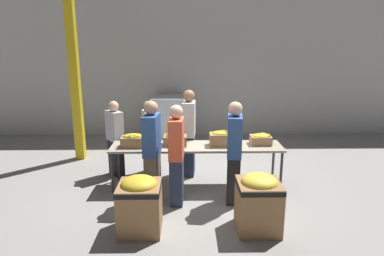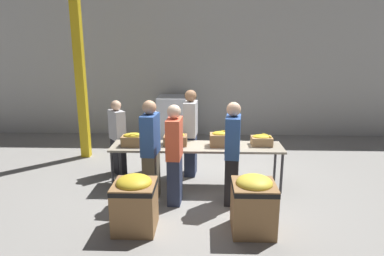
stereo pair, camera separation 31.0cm
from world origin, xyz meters
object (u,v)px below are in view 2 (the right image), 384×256
Objects in this scene: banana_box_0 at (134,139)px; volunteer_0 at (191,133)px; volunteer_3 at (118,138)px; donation_bin_0 at (135,201)px; volunteer_5 at (232,154)px; volunteer_1 at (175,155)px; banana_box_3 at (262,140)px; volunteer_2 at (151,137)px; sorting_table at (197,148)px; banana_box_1 at (175,138)px; volunteer_4 at (151,152)px; banana_box_2 at (221,139)px; support_pillar at (80,74)px; pallet_stack_0 at (175,119)px; donation_bin_1 at (253,202)px.

volunteer_0 is at bearing 32.20° from banana_box_0.
volunteer_3 reaches higher than donation_bin_0.
volunteer_1 is at bearing 99.58° from volunteer_5.
banana_box_3 is 0.25× the size of volunteer_2.
banana_box_3 is 2.94m from volunteer_3.
volunteer_0 is (-0.14, 0.61, 0.13)m from sorting_table.
banana_box_0 is at bearing -32.37° from volunteer_2.
volunteer_1 is (0.05, -0.77, -0.08)m from banana_box_1.
volunteer_3 is 2.39m from donation_bin_0.
banana_box_3 is 0.22× the size of volunteer_4.
banana_box_2 reaches higher than banana_box_1.
sorting_table is 0.99m from volunteer_4.
banana_box_1 is (0.77, 0.10, -0.00)m from banana_box_0.
volunteer_0 is 1.49m from volunteer_5.
sorting_table is at bearing -179.43° from banana_box_2.
support_pillar reaches higher than volunteer_5.
volunteer_4 reaches higher than volunteer_2.
support_pillar is (-2.73, 1.68, 1.24)m from sorting_table.
pallet_stack_0 is (0.11, 3.76, -0.27)m from volunteer_4.
banana_box_2 is at bearing 49.44° from volunteer_0.
volunteer_5 is (0.75, -1.29, -0.01)m from volunteer_0.
support_pillar is at bearing 152.26° from banana_box_2.
donation_bin_1 is (1.26, -1.67, -0.48)m from banana_box_1.
pallet_stack_0 is at bearing -162.98° from volunteer_0.
volunteer_1 is at bearing -99.73° from volunteer_4.
volunteer_4 reaches higher than pallet_stack_0.
volunteer_2 is 0.70m from volunteer_3.
volunteer_1 is at bearing -45.30° from support_pillar.
banana_box_0 is 1.05× the size of banana_box_1.
volunteer_1 is 0.98× the size of volunteer_5.
banana_box_2 is at bearing -57.80° from volunteer_4.
banana_box_0 is 0.78m from volunteer_2.
volunteer_0 is (-0.59, 0.61, -0.07)m from banana_box_2.
volunteer_5 is (1.79, -0.63, -0.06)m from banana_box_0.
volunteer_3 is 1.51m from volunteer_4.
support_pillar reaches higher than donation_bin_1.
banana_box_1 is 0.76m from volunteer_4.
sorting_table is 2.06× the size of volunteer_3.
banana_box_0 is 1.23m from volunteer_0.
volunteer_2 is 0.99× the size of volunteer_3.
donation_bin_0 is at bearing -141.27° from banana_box_3.
volunteer_2 is at bearing 131.59° from banana_box_1.
support_pillar is at bearing 48.54° from volunteer_1.
volunteer_2 is at bearing 128.40° from donation_bin_1.
donation_bin_1 is at bearing -61.98° from sorting_table.
donation_bin_1 is at bearing -37.62° from banana_box_0.
volunteer_1 is 0.97× the size of volunteer_4.
volunteer_5 is (1.40, -0.08, -0.00)m from volunteer_4.
sorting_table is 0.81× the size of support_pillar.
pallet_stack_0 is at bearing 25.68° from volunteer_5.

